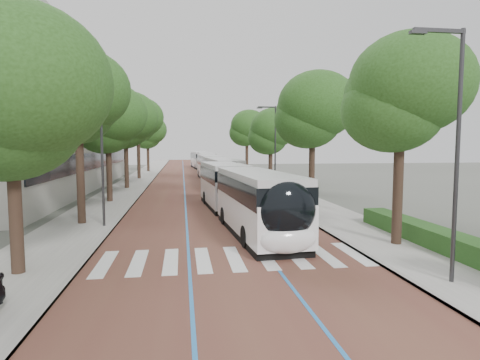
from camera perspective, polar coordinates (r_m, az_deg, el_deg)
The scene contains 20 objects.
ground at distance 15.35m, azimuth -1.09°, elevation -12.20°, with size 160.00×160.00×0.00m, color #51544C.
road at distance 54.77m, azimuth -6.32°, elevation 0.22°, with size 11.00×140.00×0.02m, color brown.
sidewalk_left at distance 55.03m, azimuth -14.15°, elevation 0.18°, with size 4.00×140.00×0.12m, color gray.
sidewalk_right at distance 55.53m, azimuth 1.44°, elevation 0.37°, with size 4.00×140.00×0.12m, color gray.
kerb_left at distance 54.87m, azimuth -12.18°, elevation 0.20°, with size 0.20×140.00×0.14m, color gray.
kerb_right at distance 55.24m, azimuth -0.51°, elevation 0.35°, with size 0.20×140.00×0.14m, color gray.
zebra_crossing at distance 16.32m, azimuth -0.83°, elevation -11.06°, with size 10.55×3.60×0.01m.
lane_line_left at distance 54.74m, azimuth -8.00°, elevation 0.22°, with size 0.12×126.00×0.01m, color #2673BE.
lane_line_right at distance 54.85m, azimuth -4.65°, elevation 0.26°, with size 0.12×126.00×0.01m, color #2673BE.
hedge at distance 18.64m, azimuth 28.20°, elevation -8.06°, with size 1.20×14.00×0.80m, color #1F4718.
streetlight_near at distance 14.31m, azimuth 28.03°, elevation 5.53°, with size 1.82×0.20×8.00m.
streetlight_far at distance 37.52m, azimuth 4.77°, elevation 5.41°, with size 1.82×0.20×8.00m.
lamp_post_left at distance 22.96m, azimuth -19.03°, elevation 3.68°, with size 0.14×0.14×8.00m, color #2E2F31.
trees_left at distance 40.62m, azimuth -16.44°, elevation 7.82°, with size 6.21×61.04×10.20m.
trees_right at distance 37.51m, azimuth 6.53°, elevation 8.03°, with size 5.81×47.33×9.34m.
lead_bus at distance 23.80m, azimuth 0.11°, elevation -2.03°, with size 3.85×18.53×3.20m.
bus_queued_0 at distance 39.72m, azimuth -2.51°, elevation 0.78°, with size 3.20×12.52×3.20m.
bus_queued_1 at distance 52.56m, azimuth -4.25°, elevation 1.81°, with size 2.94×12.48×3.20m.
bus_queued_2 at distance 66.15m, azimuth -4.68°, elevation 2.46°, with size 2.74×12.44×3.20m.
bus_queued_3 at distance 78.99m, azimuth -5.74°, elevation 2.86°, with size 3.29×12.53×3.20m.
Camera 1 is at (-1.82, -14.55, 4.54)m, focal length 30.00 mm.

